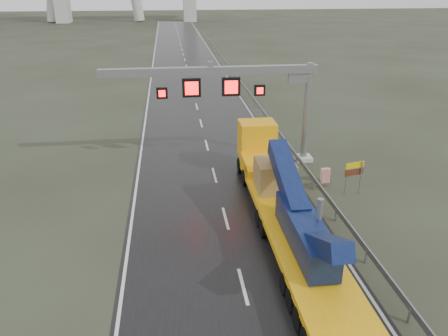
{
  "coord_description": "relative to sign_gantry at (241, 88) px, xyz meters",
  "views": [
    {
      "loc": [
        -2.77,
        -11.33,
        12.38
      ],
      "look_at": [
        -0.11,
        9.83,
        3.2
      ],
      "focal_mm": 35.0,
      "sensor_mm": 36.0,
      "label": 1
    }
  ],
  "objects": [
    {
      "name": "road",
      "position": [
        -2.1,
        22.01,
        -5.6
      ],
      "size": [
        11.0,
        200.0,
        0.02
      ],
      "primitive_type": "cube",
      "color": "black",
      "rests_on": "ground"
    },
    {
      "name": "guardrail",
      "position": [
        4.0,
        12.01,
        -4.91
      ],
      "size": [
        0.2,
        140.0,
        1.4
      ],
      "primitive_type": null,
      "color": "gray",
      "rests_on": "ground"
    },
    {
      "name": "sign_gantry",
      "position": [
        0.0,
        0.0,
        0.0
      ],
      "size": [
        14.9,
        1.2,
        7.42
      ],
      "color": "#B8B7B2",
      "rests_on": "ground"
    },
    {
      "name": "heavy_haul_truck",
      "position": [
        0.89,
        -8.15,
        -3.93
      ],
      "size": [
        2.85,
        18.53,
        4.35
      ],
      "rotation": [
        0.0,
        0.0,
        -0.0
      ],
      "color": "#F9B10D",
      "rests_on": "ground"
    },
    {
      "name": "exit_sign_pair",
      "position": [
        6.14,
        -5.97,
        -4.05
      ],
      "size": [
        1.28,
        0.35,
        2.23
      ],
      "rotation": [
        0.0,
        0.0,
        0.23
      ],
      "color": "gray",
      "rests_on": "ground"
    },
    {
      "name": "striped_barrier",
      "position": [
        5.08,
        -3.99,
        -5.12
      ],
      "size": [
        0.6,
        0.35,
        0.99
      ],
      "primitive_type": "cube",
      "rotation": [
        0.0,
        0.0,
        0.07
      ],
      "color": "red",
      "rests_on": "ground"
    }
  ]
}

